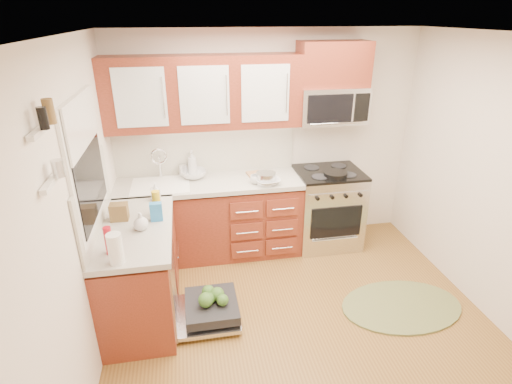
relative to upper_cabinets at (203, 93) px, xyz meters
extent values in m
plane|color=brown|center=(0.73, -1.57, -1.88)|extent=(3.50, 3.50, 0.00)
plane|color=white|center=(0.73, -1.57, 0.62)|extent=(3.50, 3.50, 0.00)
cube|color=silver|center=(0.73, 0.18, -0.62)|extent=(3.50, 0.04, 2.50)
cube|color=silver|center=(-1.02, -1.57, -0.62)|extent=(0.04, 3.50, 2.50)
cube|color=silver|center=(2.48, -1.57, -0.62)|extent=(0.04, 3.50, 2.50)
cube|color=#5A2414|center=(0.00, -0.12, -1.45)|extent=(2.05, 0.60, 0.85)
cube|color=#5A2414|center=(-0.72, -1.05, -1.45)|extent=(0.60, 1.25, 0.85)
cube|color=beige|center=(0.00, -0.14, -0.97)|extent=(2.07, 0.64, 0.05)
cube|color=beige|center=(-0.71, -1.05, -0.97)|extent=(0.64, 1.27, 0.05)
cube|color=beige|center=(0.00, 0.16, -0.67)|extent=(2.05, 0.02, 0.57)
cube|color=beige|center=(-1.01, -1.05, -0.67)|extent=(0.02, 1.25, 0.57)
cube|color=#5A2414|center=(1.41, 0.00, 0.26)|extent=(0.76, 0.35, 0.47)
cube|color=white|center=(-0.98, -1.07, 0.00)|extent=(0.02, 0.96, 0.40)
cube|color=white|center=(-0.99, -1.92, 0.17)|extent=(0.04, 0.40, 0.03)
cube|color=white|center=(-0.99, -1.92, -0.12)|extent=(0.04, 0.40, 0.03)
cylinder|color=black|center=(1.41, -0.30, -0.90)|extent=(0.34, 0.34, 0.05)
cylinder|color=silver|center=(0.61, -0.32, -0.89)|extent=(0.26, 0.26, 0.13)
cube|color=tan|center=(0.59, -0.02, -0.94)|extent=(0.29, 0.21, 0.02)
cylinder|color=silver|center=(-0.27, 0.07, -0.88)|extent=(0.10, 0.10, 0.14)
cylinder|color=white|center=(-0.79, -1.59, -0.83)|extent=(0.15, 0.15, 0.24)
cylinder|color=gold|center=(-0.52, -0.84, -0.83)|extent=(0.08, 0.08, 0.23)
cylinder|color=red|center=(-0.86, -1.45, -0.84)|extent=(0.07, 0.07, 0.23)
cube|color=brown|center=(-0.85, -0.89, -0.87)|extent=(0.16, 0.11, 0.16)
cube|color=#2774B9|center=(-0.52, -0.97, -0.86)|extent=(0.11, 0.07, 0.17)
imported|color=#999999|center=(0.63, -0.32, -0.92)|extent=(0.31, 0.31, 0.07)
imported|color=#999999|center=(-0.16, 0.00, -0.91)|extent=(0.37, 0.37, 0.09)
imported|color=#999999|center=(0.50, -0.29, -0.90)|extent=(0.16, 0.16, 0.10)
imported|color=#999999|center=(-0.16, 0.10, -0.81)|extent=(0.14, 0.14, 0.29)
imported|color=#999999|center=(-0.55, -0.52, -0.86)|extent=(0.10, 0.10, 0.19)
imported|color=#999999|center=(-0.65, -1.11, -0.87)|extent=(0.16, 0.16, 0.16)
camera|label=1|loc=(-0.22, -4.25, 0.76)|focal=28.00mm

